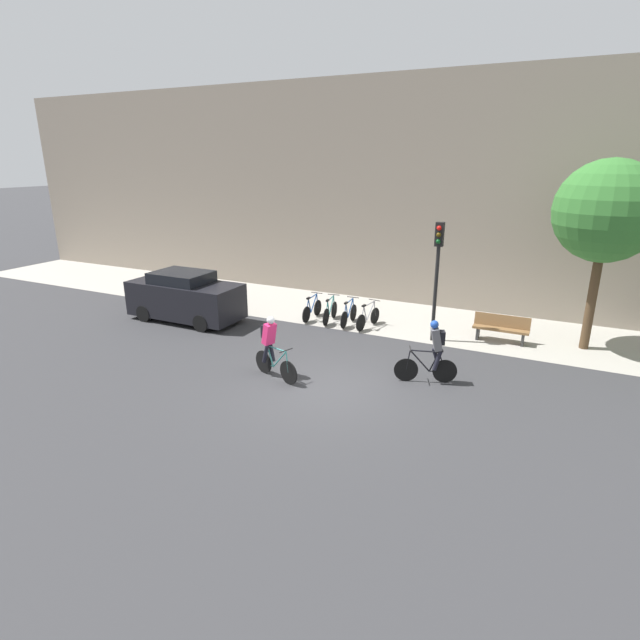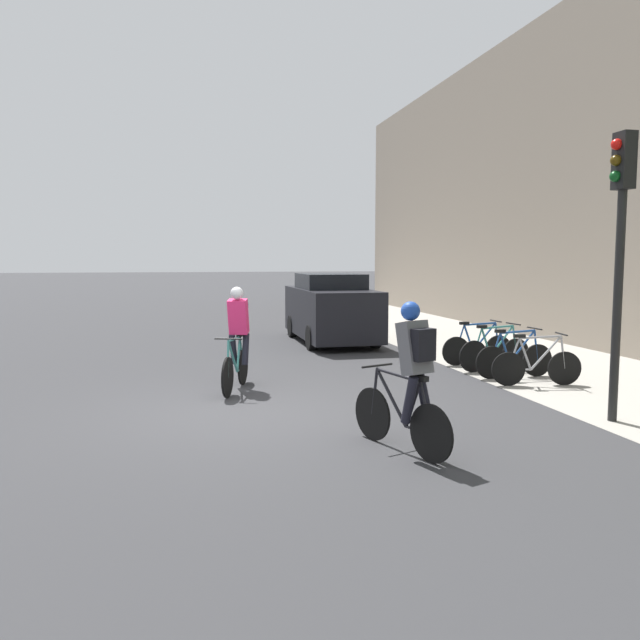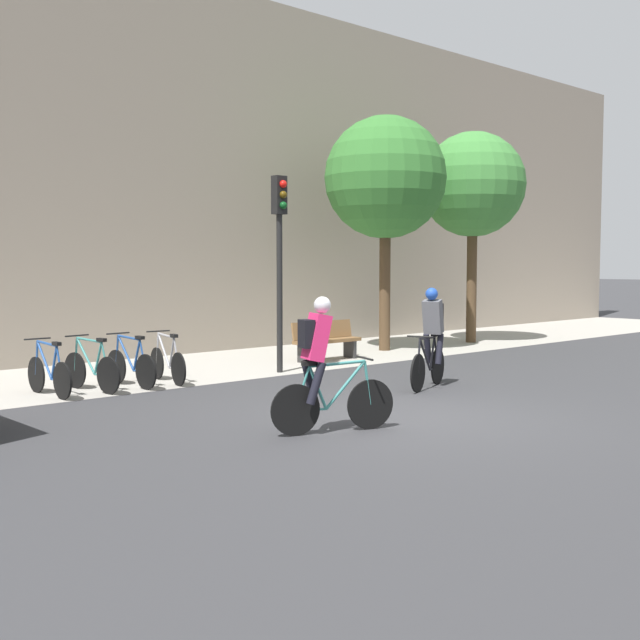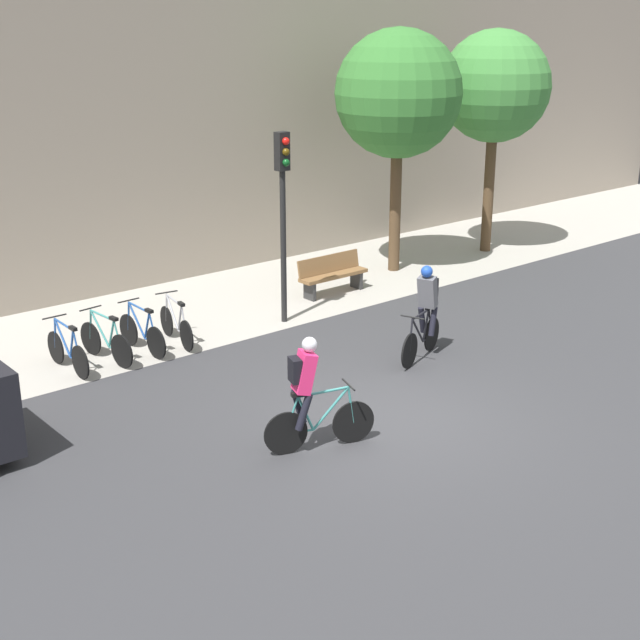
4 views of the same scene
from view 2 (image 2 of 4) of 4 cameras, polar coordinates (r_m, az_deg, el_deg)
The scene contains 10 objects.
ground at distance 9.38m, azimuth -6.69°, elevation -8.29°, with size 200.00×200.00×0.00m, color #333335.
kerb_strip at distance 12.09m, azimuth 27.22°, elevation -5.71°, with size 44.00×4.50×0.01m, color #A39E93.
cyclist_pink at distance 10.83m, azimuth -7.54°, elevation -1.34°, with size 1.65×0.67×1.77m.
cyclist_grey at distance 7.20m, azimuth 8.29°, elevation -4.87°, with size 1.60×0.69×1.77m.
parked_bike_0 at distance 13.67m, azimuth 14.18°, elevation -2.40°, with size 0.46×1.60×0.94m.
parked_bike_1 at distance 13.01m, azimuth 15.68°, elevation -2.81°, with size 0.46×1.63×0.95m.
parked_bike_2 at distance 12.36m, azimuth 17.34°, elevation -3.31°, with size 0.46×1.61×0.95m.
parked_bike_3 at distance 11.73m, azimuth 19.18°, elevation -3.87°, with size 0.46×1.61×0.94m.
traffic_light_pole at distance 9.42m, azimuth 25.77°, elevation 7.86°, with size 0.26×0.30×3.93m.
parked_car at distance 16.80m, azimuth 1.00°, elevation 1.00°, with size 4.30×1.84×1.85m.
Camera 2 is at (9.06, -0.94, 2.25)m, focal length 35.00 mm.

